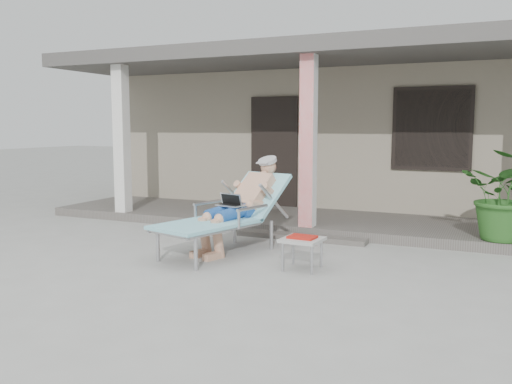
% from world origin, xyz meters
% --- Properties ---
extents(ground, '(60.00, 60.00, 0.00)m').
position_xyz_m(ground, '(0.00, 0.00, 0.00)').
color(ground, '#9E9E99').
rests_on(ground, ground).
extents(house, '(10.40, 5.40, 3.30)m').
position_xyz_m(house, '(0.00, 6.50, 1.67)').
color(house, gray).
rests_on(house, ground).
extents(porch_deck, '(10.00, 2.00, 0.15)m').
position_xyz_m(porch_deck, '(0.00, 3.00, 0.07)').
color(porch_deck, '#605B56').
rests_on(porch_deck, ground).
extents(porch_overhang, '(10.00, 2.30, 2.85)m').
position_xyz_m(porch_overhang, '(0.00, 2.95, 2.79)').
color(porch_overhang, silver).
rests_on(porch_overhang, porch_deck).
extents(porch_step, '(2.00, 0.30, 0.07)m').
position_xyz_m(porch_step, '(0.00, 1.85, 0.04)').
color(porch_step, '#605B56').
rests_on(porch_step, ground).
extents(lounger, '(1.31, 2.18, 1.37)m').
position_xyz_m(lounger, '(-0.59, 0.77, 0.84)').
color(lounger, '#B7B7BC').
rests_on(lounger, ground).
extents(side_table, '(0.48, 0.48, 0.41)m').
position_xyz_m(side_table, '(0.58, 0.24, 0.34)').
color(side_table, '#ABAAA6').
rests_on(side_table, ground).
extents(potted_palm, '(1.31, 1.19, 1.24)m').
position_xyz_m(potted_palm, '(2.80, 2.25, 0.77)').
color(potted_palm, '#26591E').
rests_on(potted_palm, porch_deck).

